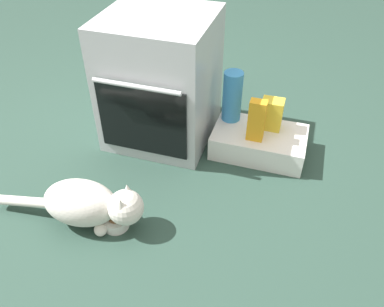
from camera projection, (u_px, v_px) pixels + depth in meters
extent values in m
plane|color=#284238|center=(142.00, 169.00, 2.19)|extent=(8.00, 8.00, 0.00)
cube|color=#B7BABF|center=(161.00, 80.00, 2.22)|extent=(0.58, 0.57, 0.74)
cube|color=black|center=(142.00, 121.00, 2.07)|extent=(0.50, 0.01, 0.41)
cylinder|color=silver|center=(136.00, 87.00, 1.91)|extent=(0.47, 0.02, 0.02)
cube|color=white|center=(259.00, 142.00, 2.26)|extent=(0.52, 0.32, 0.14)
cylinder|color=white|center=(116.00, 222.00, 1.86)|extent=(0.12, 0.12, 0.05)
sphere|color=brown|center=(116.00, 220.00, 1.85)|extent=(0.07, 0.07, 0.07)
ellipsoid|color=silver|center=(81.00, 203.00, 1.82)|extent=(0.37, 0.26, 0.22)
sphere|color=silver|center=(126.00, 207.00, 1.78)|extent=(0.17, 0.17, 0.17)
cone|color=silver|center=(128.00, 191.00, 1.77)|extent=(0.06, 0.06, 0.07)
cone|color=silver|center=(121.00, 205.00, 1.70)|extent=(0.06, 0.06, 0.07)
cylinder|color=silver|center=(26.00, 202.00, 1.90)|extent=(0.31, 0.08, 0.08)
sphere|color=silver|center=(110.00, 210.00, 1.91)|extent=(0.06, 0.06, 0.06)
sphere|color=silver|center=(100.00, 230.00, 1.82)|extent=(0.06, 0.06, 0.06)
cube|color=orange|center=(257.00, 120.00, 2.10)|extent=(0.09, 0.06, 0.24)
cube|color=yellow|center=(272.00, 114.00, 2.20)|extent=(0.12, 0.09, 0.18)
cylinder|color=#388CD1|center=(232.00, 96.00, 2.23)|extent=(0.11, 0.11, 0.30)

